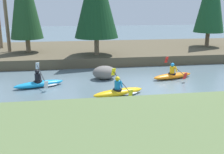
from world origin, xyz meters
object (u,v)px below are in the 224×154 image
object	(u,v)px
kayaker_middle	(120,91)
kayaker_trailing	(41,83)
kayaker_lead	(173,75)
boulder_midstream	(104,72)

from	to	relation	value
kayaker_middle	kayaker_trailing	size ratio (longest dim) A/B	1.01
kayaker_trailing	kayaker_lead	bearing A→B (deg)	-15.33
kayaker_lead	kayaker_trailing	size ratio (longest dim) A/B	1.01
kayaker_lead	kayaker_trailing	world-z (taller)	same
kayaker_middle	boulder_midstream	xyz separation A→B (m)	(-0.43, 3.12, 0.21)
kayaker_lead	boulder_midstream	size ratio (longest dim) A/B	1.91
kayaker_middle	kayaker_lead	bearing A→B (deg)	17.73
kayaker_middle	boulder_midstream	size ratio (longest dim) A/B	1.90
kayaker_lead	kayaker_middle	xyz separation A→B (m)	(-3.78, -2.57, -0.02)
boulder_midstream	kayaker_middle	bearing A→B (deg)	-82.19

